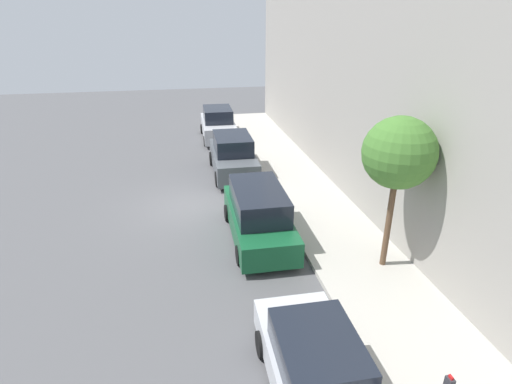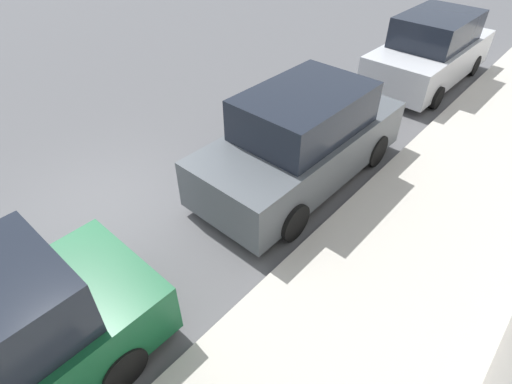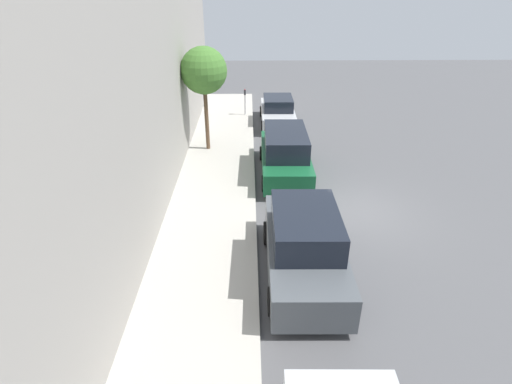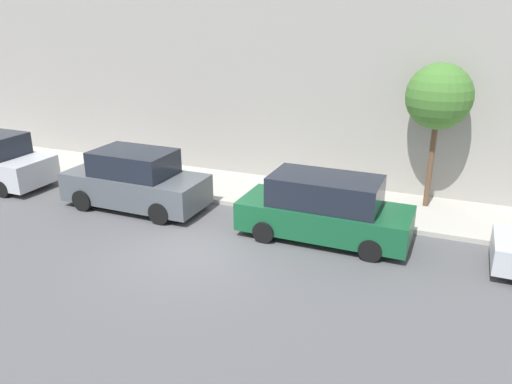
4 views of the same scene
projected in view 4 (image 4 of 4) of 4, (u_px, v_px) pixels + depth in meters
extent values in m
plane|color=#515154|center=(192.00, 252.00, 13.80)|extent=(60.00, 60.00, 0.00)
cube|color=#B2ADA3|center=(260.00, 191.00, 18.18)|extent=(3.12, 32.00, 0.15)
cube|color=#14512D|center=(324.00, 218.00, 14.43)|extent=(1.98, 4.93, 0.84)
cube|color=black|center=(325.00, 191.00, 14.14)|extent=(1.72, 3.13, 0.84)
cylinder|color=black|center=(264.00, 232.00, 14.29)|extent=(0.22, 0.64, 0.64)
cylinder|color=black|center=(284.00, 210.00, 15.86)|extent=(0.22, 0.64, 0.64)
cylinder|color=black|center=(370.00, 250.00, 13.22)|extent=(0.22, 0.64, 0.64)
cylinder|color=black|center=(381.00, 224.00, 14.78)|extent=(0.22, 0.64, 0.64)
cube|color=#4C5156|center=(136.00, 188.00, 16.71)|extent=(2.03, 4.83, 0.96)
cube|color=black|center=(134.00, 162.00, 16.40)|extent=(1.76, 2.62, 0.80)
cylinder|color=black|center=(83.00, 200.00, 16.54)|extent=(0.22, 0.72, 0.72)
cylinder|color=black|center=(117.00, 183.00, 18.16)|extent=(0.22, 0.72, 0.72)
cylinder|color=black|center=(160.00, 213.00, 15.49)|extent=(0.22, 0.72, 0.72)
cylinder|color=black|center=(189.00, 194.00, 17.11)|extent=(0.22, 0.72, 0.72)
cylinder|color=black|center=(3.00, 189.00, 17.74)|extent=(0.22, 0.61, 0.61)
cylinder|color=black|center=(42.00, 174.00, 19.36)|extent=(0.22, 0.61, 0.61)
cylinder|color=brown|center=(431.00, 161.00, 16.14)|extent=(0.18, 0.18, 3.07)
sphere|color=#42752D|center=(439.00, 96.00, 15.42)|extent=(2.05, 2.05, 2.05)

